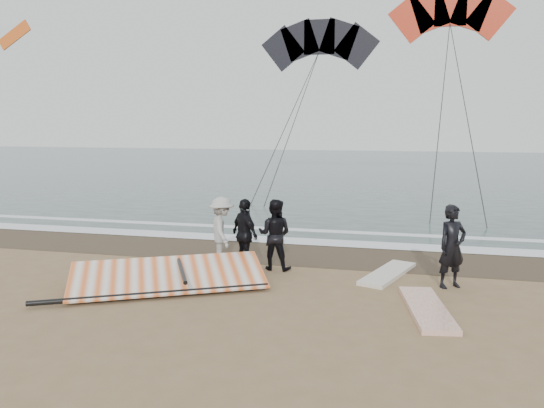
{
  "coord_description": "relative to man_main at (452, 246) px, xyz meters",
  "views": [
    {
      "loc": [
        2.02,
        -9.67,
        3.6
      ],
      "look_at": [
        -0.97,
        3.0,
        1.6
      ],
      "focal_mm": 35.0,
      "sensor_mm": 36.0,
      "label": 1
    }
  ],
  "objects": [
    {
      "name": "wet_sand",
      "position": [
        -3.26,
        2.26,
        -0.92
      ],
      "size": [
        120.0,
        2.8,
        0.01
      ],
      "primitive_type": "cube",
      "color": "#4C3D2B",
      "rests_on": "ground"
    },
    {
      "name": "trio_cluster",
      "position": [
        -4.88,
        0.53,
        -0.04
      ],
      "size": [
        2.39,
        1.46,
        1.77
      ],
      "color": "black",
      "rests_on": "ground"
    },
    {
      "name": "kite_dark",
      "position": [
        -5.92,
        20.02,
        7.06
      ],
      "size": [
        7.86,
        5.24,
        12.86
      ],
      "color": "black",
      "rests_on": "ground"
    },
    {
      "name": "foam_near",
      "position": [
        -3.26,
        3.66,
        -0.9
      ],
      "size": [
        120.0,
        0.9,
        0.01
      ],
      "primitive_type": "cube",
      "color": "white",
      "rests_on": "sea"
    },
    {
      "name": "man_main",
      "position": [
        0.0,
        0.0,
        0.0
      ],
      "size": [
        0.8,
        0.73,
        1.84
      ],
      "primitive_type": "imported",
      "rotation": [
        0.0,
        0.0,
        0.57
      ],
      "color": "black",
      "rests_on": "ground"
    },
    {
      "name": "board_white",
      "position": [
        -0.58,
        -1.69,
        -0.87
      ],
      "size": [
        1.06,
        2.52,
        0.1
      ],
      "primitive_type": "cube",
      "rotation": [
        0.0,
        0.0,
        0.16
      ],
      "color": "white",
      "rests_on": "ground"
    },
    {
      "name": "foam_far",
      "position": [
        -3.26,
        5.36,
        -0.9
      ],
      "size": [
        120.0,
        0.45,
        0.01
      ],
      "primitive_type": "cube",
      "color": "white",
      "rests_on": "sea"
    },
    {
      "name": "kite_red",
      "position": [
        1.24,
        18.55,
        8.16
      ],
      "size": [
        7.1,
        5.89,
        14.52
      ],
      "color": "red",
      "rests_on": "ground"
    },
    {
      "name": "board_cream",
      "position": [
        -1.35,
        0.61,
        -0.87
      ],
      "size": [
        1.35,
        2.36,
        0.1
      ],
      "primitive_type": "cube",
      "rotation": [
        0.0,
        0.0,
        -0.35
      ],
      "color": "beige",
      "rests_on": "ground"
    },
    {
      "name": "sail_rig",
      "position": [
        -6.1,
        -1.34,
        -0.73
      ],
      "size": [
        4.46,
        3.62,
        0.52
      ],
      "color": "black",
      "rests_on": "ground"
    },
    {
      "name": "sea",
      "position": [
        -3.26,
        30.76,
        -0.91
      ],
      "size": [
        120.0,
        54.0,
        0.02
      ],
      "primitive_type": "cube",
      "color": "#233838",
      "rests_on": "ground"
    },
    {
      "name": "ground",
      "position": [
        -3.26,
        -2.24,
        -0.92
      ],
      "size": [
        120.0,
        120.0,
        0.0
      ],
      "primitive_type": "plane",
      "color": "#8C704C",
      "rests_on": "ground"
    }
  ]
}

